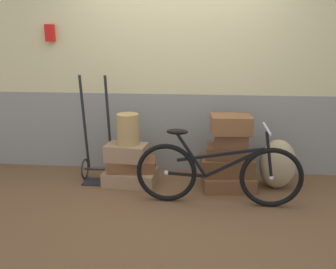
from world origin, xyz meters
TOP-DOWN VIEW (x-y plane):
  - ground at (0.00, 0.00)m, footprint 8.42×5.20m
  - station_building at (0.01, 0.85)m, footprint 6.42×0.74m
  - suitcase_0 at (-0.51, 0.26)m, footprint 0.63×0.43m
  - suitcase_1 at (-0.49, 0.28)m, footprint 0.59×0.38m
  - suitcase_2 at (-0.54, 0.24)m, footprint 0.50×0.34m
  - suitcase_3 at (0.63, 0.23)m, footprint 0.62×0.45m
  - suitcase_4 at (0.61, 0.28)m, footprint 0.61×0.42m
  - suitcase_5 at (0.60, 0.27)m, footprint 0.46×0.33m
  - suitcase_6 at (0.65, 0.28)m, footprint 0.39×0.29m
  - suitcase_7 at (0.64, 0.26)m, footprint 0.45×0.34m
  - wicker_basket at (-0.52, 0.26)m, footprint 0.25×0.25m
  - luggage_trolley at (-0.92, 0.34)m, footprint 0.37×0.34m
  - burlap_sack at (1.19, 0.31)m, footprint 0.41×0.34m
  - bicycle at (0.48, -0.17)m, footprint 1.70×0.46m

SIDE VIEW (x-z plane):
  - ground at x=0.00m, z-range -0.06..0.00m
  - suitcase_3 at x=0.63m, z-range 0.00..0.16m
  - suitcase_0 at x=-0.51m, z-range 0.00..0.16m
  - suitcase_1 at x=-0.49m, z-range 0.16..0.30m
  - suitcase_4 at x=0.61m, z-range 0.16..0.36m
  - burlap_sack at x=1.19m, z-range 0.00..0.57m
  - luggage_trolley at x=-0.92m, z-range -0.31..0.96m
  - bicycle at x=0.48m, z-range -0.08..0.76m
  - suitcase_2 at x=-0.54m, z-range 0.30..0.49m
  - suitcase_5 at x=0.60m, z-range 0.36..0.49m
  - suitcase_6 at x=0.65m, z-range 0.49..0.65m
  - wicker_basket at x=-0.52m, z-range 0.49..0.84m
  - suitcase_7 at x=0.64m, z-range 0.65..0.85m
  - station_building at x=0.01m, z-range 0.00..3.07m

